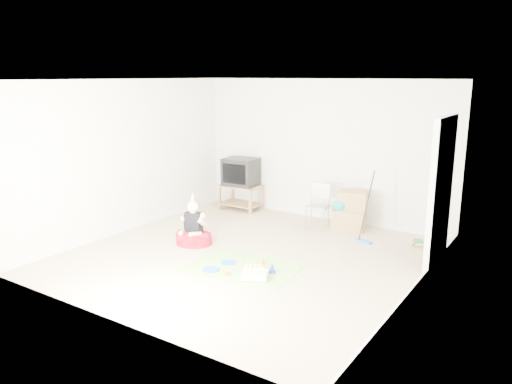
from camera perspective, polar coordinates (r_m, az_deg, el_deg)
The scene contains 16 objects.
ground at distance 7.60m, azimuth -1.03°, elevation -7.30°, with size 5.00×5.00×0.00m, color #CBB492.
doorway_recess at distance 7.42m, azimuth 20.47°, elevation -0.38°, with size 0.02×0.90×2.05m, color black.
tv_stand at distance 10.08m, azimuth -1.73°, elevation -0.37°, with size 0.81×0.51×0.50m.
crt_tv at distance 9.98m, azimuth -1.75°, elevation 2.32°, with size 0.63×0.52×0.55m, color black.
folding_chair at distance 8.90m, azimuth 7.05°, elevation -1.66°, with size 0.41×0.40×0.81m.
cardboard_boxes at distance 8.90m, azimuth 10.70°, elevation -2.18°, with size 0.63×0.54×0.70m.
floor_mop at distance 8.29m, azimuth 12.26°, elevation -3.91°, with size 0.30×0.38×1.14m.
book_pile at distance 8.42m, azimuth 18.19°, elevation -5.58°, with size 0.21×0.24×0.10m.
seated_woman at distance 8.12m, azimuth -7.14°, elevation -4.63°, with size 0.70×0.70×0.86m.
party_mat at distance 7.17m, azimuth -1.56°, elevation -8.57°, with size 1.55×1.12×0.01m, color #E22F87.
birthday_cake at distance 6.77m, azimuth -0.15°, elevation -9.50°, with size 0.42×0.39×0.15m.
blue_plate_near at distance 7.31m, azimuth -3.19°, elevation -8.06°, with size 0.22×0.22×0.01m, color blue.
blue_plate_far at distance 7.08m, azimuth -5.15°, elevation -8.82°, with size 0.24×0.24×0.01m, color blue.
orange_cup_near at distance 7.22m, azimuth 0.67°, elevation -8.03°, with size 0.07×0.07×0.08m, color orange.
orange_cup_far at distance 6.88m, azimuth -3.55°, elevation -9.17°, with size 0.07×0.07×0.08m, color orange.
blue_party_hat at distance 6.94m, azimuth 1.85°, elevation -8.62°, with size 0.10×0.10×0.15m, color #182DAC.
Camera 1 is at (4.01, -5.88, 2.66)m, focal length 35.00 mm.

